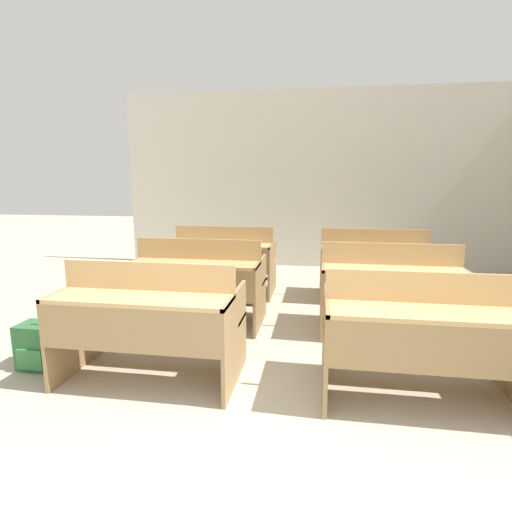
# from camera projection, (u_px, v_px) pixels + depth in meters

# --- Properties ---
(wall_back) EXTENTS (6.75, 0.06, 3.03)m
(wall_back) POSITION_uv_depth(u_px,v_px,m) (314.00, 181.00, 6.93)
(wall_back) COLOR beige
(wall_back) RESTS_ON ground_plane
(bench_front_left) EXTENTS (1.33, 0.78, 0.92)m
(bench_front_left) POSITION_uv_depth(u_px,v_px,m) (149.00, 319.00, 3.02)
(bench_front_left) COLOR #997A50
(bench_front_left) RESTS_ON ground_plane
(bench_front_right) EXTENTS (1.33, 0.78, 0.92)m
(bench_front_right) POSITION_uv_depth(u_px,v_px,m) (423.00, 335.00, 2.71)
(bench_front_right) COLOR #95764C
(bench_front_right) RESTS_ON ground_plane
(bench_second_left) EXTENTS (1.33, 0.78, 0.92)m
(bench_second_left) POSITION_uv_depth(u_px,v_px,m) (199.00, 280.00, 4.22)
(bench_second_left) COLOR olive
(bench_second_left) RESTS_ON ground_plane
(bench_second_right) EXTENTS (1.33, 0.78, 0.92)m
(bench_second_right) POSITION_uv_depth(u_px,v_px,m) (389.00, 287.00, 3.93)
(bench_second_right) COLOR #97784E
(bench_second_right) RESTS_ON ground_plane
(bench_third_left) EXTENTS (1.33, 0.78, 0.92)m
(bench_third_left) POSITION_uv_depth(u_px,v_px,m) (224.00, 258.00, 5.38)
(bench_third_left) COLOR #94764B
(bench_third_left) RESTS_ON ground_plane
(bench_third_right) EXTENTS (1.33, 0.78, 0.92)m
(bench_third_right) POSITION_uv_depth(u_px,v_px,m) (373.00, 263.00, 5.09)
(bench_third_right) COLOR olive
(bench_third_right) RESTS_ON ground_plane
(schoolbag) EXTENTS (0.31, 0.26, 0.37)m
(schoolbag) POSITION_uv_depth(u_px,v_px,m) (40.00, 346.00, 3.27)
(schoolbag) COLOR #2D6638
(schoolbag) RESTS_ON ground_plane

